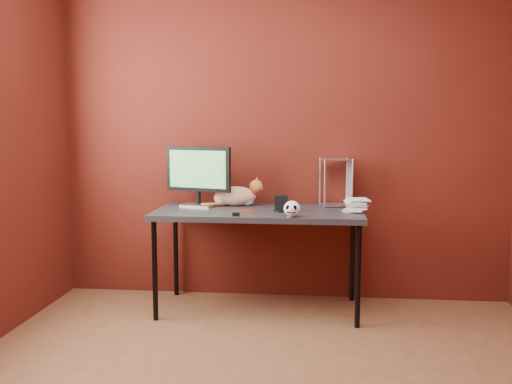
# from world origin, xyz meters

# --- Properties ---
(room) EXTENTS (3.52, 3.52, 2.61)m
(room) POSITION_xyz_m (0.00, 0.00, 1.45)
(room) COLOR brown
(room) RESTS_ON ground
(desk) EXTENTS (1.50, 0.70, 0.75)m
(desk) POSITION_xyz_m (-0.15, 1.37, 0.70)
(desk) COLOR black
(desk) RESTS_ON ground
(monitor) EXTENTS (0.51, 0.23, 0.45)m
(monitor) POSITION_xyz_m (-0.62, 1.48, 1.00)
(monitor) COLOR silver
(monitor) RESTS_ON desk
(cat) EXTENTS (0.46, 0.20, 0.22)m
(cat) POSITION_xyz_m (-0.35, 1.56, 0.83)
(cat) COLOR orange
(cat) RESTS_ON desk
(skull_mug) EXTENTS (0.11, 0.11, 0.11)m
(skull_mug) POSITION_xyz_m (0.10, 1.08, 0.81)
(skull_mug) COLOR white
(skull_mug) RESTS_ON desk
(speaker) EXTENTS (0.10, 0.10, 0.12)m
(speaker) POSITION_xyz_m (0.02, 1.31, 0.81)
(speaker) COLOR black
(speaker) RESTS_ON desk
(book_stack) EXTENTS (0.19, 0.23, 0.98)m
(book_stack) POSITION_xyz_m (0.48, 1.41, 1.24)
(book_stack) COLOR beige
(book_stack) RESTS_ON desk
(wire_rack) EXTENTS (0.24, 0.21, 0.36)m
(wire_rack) POSITION_xyz_m (0.41, 1.63, 0.93)
(wire_rack) COLOR silver
(wire_rack) RESTS_ON desk
(pocket_knife) EXTENTS (0.08, 0.02, 0.02)m
(pocket_knife) POSITION_xyz_m (-0.23, 1.25, 0.76)
(pocket_knife) COLOR #A8280C
(pocket_knife) RESTS_ON desk
(black_gadget) EXTENTS (0.05, 0.03, 0.02)m
(black_gadget) POSITION_xyz_m (-0.28, 1.08, 0.76)
(black_gadget) COLOR black
(black_gadget) RESTS_ON desk
(washer) EXTENTS (0.05, 0.05, 0.00)m
(washer) POSITION_xyz_m (0.09, 1.08, 0.75)
(washer) COLOR silver
(washer) RESTS_ON desk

